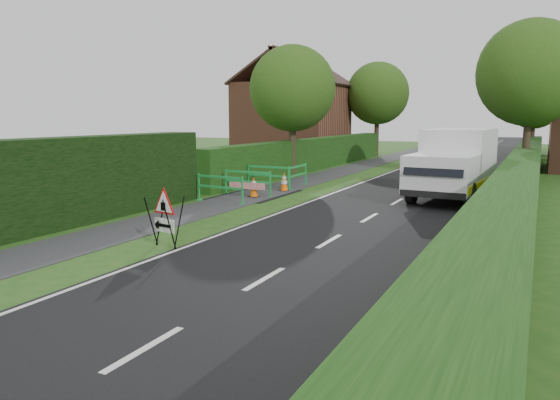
% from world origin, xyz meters
% --- Properties ---
extents(ground, '(120.00, 120.00, 0.00)m').
position_xyz_m(ground, '(0.00, 0.00, 0.00)').
color(ground, '#1F4E16').
rests_on(ground, ground).
extents(road_surface, '(6.00, 90.00, 0.02)m').
position_xyz_m(road_surface, '(2.50, 35.00, 0.00)').
color(road_surface, black).
rests_on(road_surface, ground).
extents(footpath, '(2.00, 90.00, 0.02)m').
position_xyz_m(footpath, '(-3.00, 35.00, 0.01)').
color(footpath, '#2D2D30').
rests_on(footpath, ground).
extents(hedge_west_far, '(1.00, 24.00, 1.80)m').
position_xyz_m(hedge_west_far, '(-5.00, 22.00, 0.00)').
color(hedge_west_far, '#14380F').
rests_on(hedge_west_far, ground).
extents(hedge_east, '(1.20, 50.00, 1.50)m').
position_xyz_m(hedge_east, '(6.50, 16.00, 0.00)').
color(hedge_east, '#14380F').
rests_on(hedge_east, ground).
extents(house_west, '(7.50, 7.40, 7.88)m').
position_xyz_m(house_west, '(-10.00, 30.00, 2.90)').
color(house_west, brown).
rests_on(house_west, ground).
extents(tree_nw, '(4.40, 4.40, 6.70)m').
position_xyz_m(tree_nw, '(-4.60, 18.00, 4.48)').
color(tree_nw, '#2D2116').
rests_on(tree_nw, ground).
extents(tree_ne, '(5.20, 5.20, 7.79)m').
position_xyz_m(tree_ne, '(6.40, 22.00, 5.17)').
color(tree_ne, '#2D2116').
rests_on(tree_ne, ground).
extents(tree_fw, '(4.80, 4.80, 7.24)m').
position_xyz_m(tree_fw, '(-4.60, 34.00, 4.83)').
color(tree_fw, '#2D2116').
rests_on(tree_fw, ground).
extents(tree_fe, '(4.20, 4.20, 6.33)m').
position_xyz_m(tree_fe, '(6.40, 38.00, 4.22)').
color(tree_fe, '#2D2116').
rests_on(tree_fe, ground).
extents(triangle_sign, '(0.98, 0.98, 1.21)m').
position_xyz_m(triangle_sign, '(-0.82, 2.25, 0.84)').
color(triangle_sign, black).
rests_on(triangle_sign, ground).
extents(works_van, '(2.67, 5.86, 2.60)m').
position_xyz_m(works_van, '(4.19, 13.27, 1.38)').
color(works_van, silver).
rests_on(works_van, ground).
extents(traffic_cone_0, '(0.38, 0.38, 0.79)m').
position_xyz_m(traffic_cone_0, '(5.33, 11.25, 0.39)').
color(traffic_cone_0, black).
rests_on(traffic_cone_0, ground).
extents(traffic_cone_1, '(0.38, 0.38, 0.79)m').
position_xyz_m(traffic_cone_1, '(5.41, 13.85, 0.39)').
color(traffic_cone_1, black).
rests_on(traffic_cone_1, ground).
extents(traffic_cone_2, '(0.38, 0.38, 0.79)m').
position_xyz_m(traffic_cone_2, '(4.89, 15.09, 0.39)').
color(traffic_cone_2, black).
rests_on(traffic_cone_2, ground).
extents(traffic_cone_3, '(0.38, 0.38, 0.79)m').
position_xyz_m(traffic_cone_3, '(-2.76, 10.34, 0.39)').
color(traffic_cone_3, black).
rests_on(traffic_cone_3, ground).
extents(traffic_cone_4, '(0.38, 0.38, 0.79)m').
position_xyz_m(traffic_cone_4, '(-2.44, 12.41, 0.39)').
color(traffic_cone_4, black).
rests_on(traffic_cone_4, ground).
extents(ped_barrier_0, '(2.09, 0.61, 1.00)m').
position_xyz_m(ped_barrier_0, '(-3.27, 8.71, 0.63)').
color(ped_barrier_0, green).
rests_on(ped_barrier_0, ground).
extents(ped_barrier_1, '(2.07, 0.39, 1.00)m').
position_xyz_m(ped_barrier_1, '(-3.21, 10.69, 0.63)').
color(ped_barrier_1, green).
rests_on(ped_barrier_1, ground).
extents(ped_barrier_2, '(2.07, 0.40, 1.00)m').
position_xyz_m(ped_barrier_2, '(-3.44, 12.95, 0.63)').
color(ped_barrier_2, green).
rests_on(ped_barrier_2, ground).
extents(ped_barrier_3, '(0.43, 2.07, 1.00)m').
position_xyz_m(ped_barrier_3, '(-2.43, 13.76, 0.63)').
color(ped_barrier_3, green).
rests_on(ped_barrier_3, ground).
extents(redwhite_plank, '(1.50, 0.11, 0.25)m').
position_xyz_m(redwhite_plank, '(-2.96, 10.16, 0.00)').
color(redwhite_plank, red).
rests_on(redwhite_plank, ground).
extents(hatchback_car, '(1.58, 3.33, 1.10)m').
position_xyz_m(hatchback_car, '(2.03, 25.12, 0.55)').
color(hatchback_car, silver).
rests_on(hatchback_car, ground).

